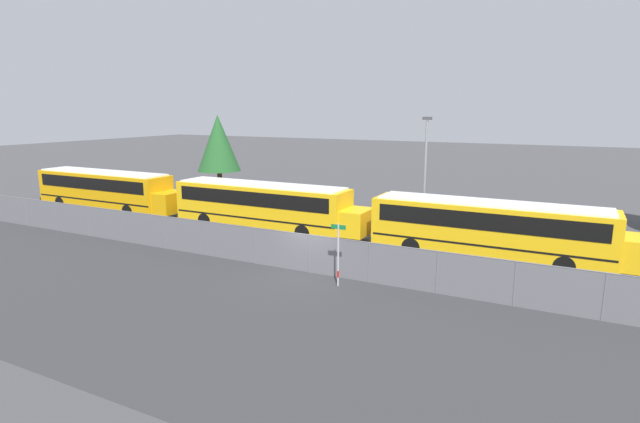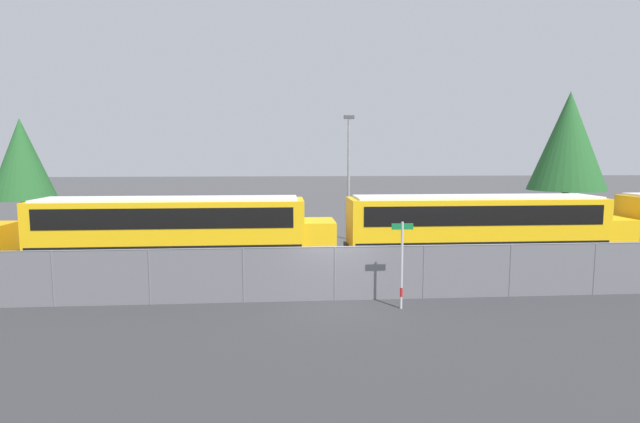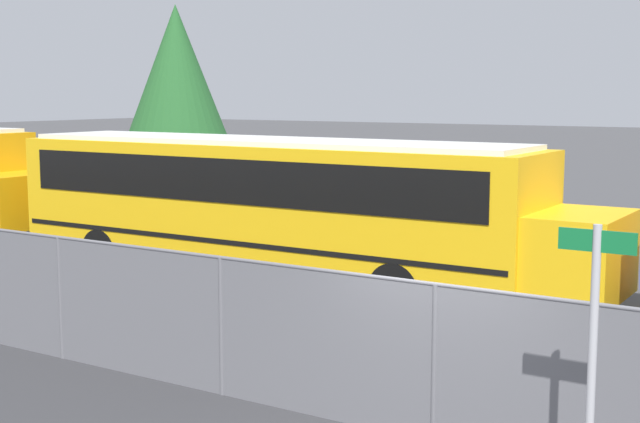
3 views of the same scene
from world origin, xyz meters
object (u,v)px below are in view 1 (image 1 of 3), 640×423
Objects in this scene: street_sign at (338,253)px; light_pole at (425,166)px; tree_1 at (218,143)px; school_bus_0 at (107,188)px; school_bus_1 at (265,203)px; school_bus_2 at (494,226)px.

street_sign is 0.39× the size of light_pole.
tree_1 is (-20.24, 3.78, 0.69)m from light_pole.
school_bus_0 and school_bus_1 have the same top height.
school_bus_2 is 4.73× the size of street_sign.
light_pole reaches higher than school_bus_1.
school_bus_0 is 4.73× the size of street_sign.
tree_1 reaches higher than street_sign.
school_bus_1 is 10.93m from light_pole.
school_bus_0 is 23.94m from street_sign.
school_bus_2 is at bearing -21.59° from tree_1.
tree_1 is (-11.61, 10.14, 2.86)m from school_bus_1.
school_bus_1 is 4.73× the size of street_sign.
school_bus_0 reaches higher than street_sign.
street_sign is (-5.51, -7.14, -0.32)m from school_bus_2.
light_pole is (0.07, 13.52, 2.49)m from street_sign.
school_bus_2 is at bearing 52.30° from street_sign.
school_bus_1 is 1.86× the size of light_pole.
school_bus_0 is 14.34m from school_bus_1.
street_sign is at bearing -40.62° from tree_1.
school_bus_1 is at bearing -41.12° from tree_1.
school_bus_1 is 1.86× the size of tree_1.
street_sign is at bearing -16.99° from school_bus_0.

